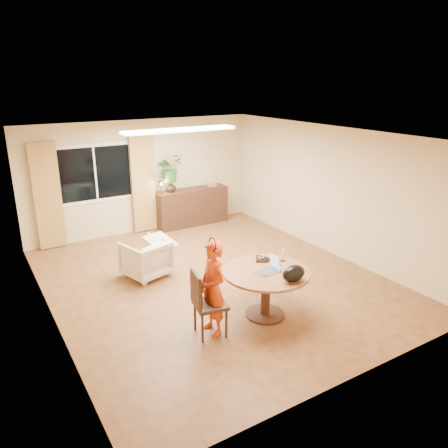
% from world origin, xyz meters
% --- Properties ---
extents(floor, '(6.50, 6.50, 0.00)m').
position_xyz_m(floor, '(0.00, 0.00, 0.00)').
color(floor, brown).
rests_on(floor, ground).
extents(ceiling, '(6.50, 6.50, 0.00)m').
position_xyz_m(ceiling, '(0.00, 0.00, 2.60)').
color(ceiling, white).
rests_on(ceiling, wall_back).
extents(wall_back, '(5.50, 0.00, 5.50)m').
position_xyz_m(wall_back, '(0.00, 3.25, 1.30)').
color(wall_back, '#CFB386').
rests_on(wall_back, floor).
extents(wall_left, '(0.00, 6.50, 6.50)m').
position_xyz_m(wall_left, '(-2.75, 0.00, 1.30)').
color(wall_left, '#CFB386').
rests_on(wall_left, floor).
extents(wall_right, '(0.00, 6.50, 6.50)m').
position_xyz_m(wall_right, '(2.75, 0.00, 1.30)').
color(wall_right, '#CFB386').
rests_on(wall_right, floor).
extents(window, '(1.70, 0.03, 1.30)m').
position_xyz_m(window, '(-1.10, 3.23, 1.50)').
color(window, white).
rests_on(window, wall_back).
extents(curtain_left, '(0.55, 0.08, 2.25)m').
position_xyz_m(curtain_left, '(-2.15, 3.15, 1.15)').
color(curtain_left, olive).
rests_on(curtain_left, wall_back).
extents(curtain_right, '(0.55, 0.08, 2.25)m').
position_xyz_m(curtain_right, '(-0.05, 3.15, 1.15)').
color(curtain_right, olive).
rests_on(curtain_right, wall_back).
extents(ceiling_panel, '(2.20, 0.35, 0.05)m').
position_xyz_m(ceiling_panel, '(0.00, 1.20, 2.57)').
color(ceiling_panel, white).
rests_on(ceiling_panel, ceiling).
extents(dining_table, '(1.31, 1.31, 0.75)m').
position_xyz_m(dining_table, '(0.06, -1.48, 0.59)').
color(dining_table, brown).
rests_on(dining_table, floor).
extents(dining_chair, '(0.55, 0.51, 0.99)m').
position_xyz_m(dining_chair, '(-0.91, -1.49, 0.49)').
color(dining_chair, black).
rests_on(dining_chair, floor).
extents(child, '(0.52, 0.35, 1.39)m').
position_xyz_m(child, '(-0.85, -1.47, 0.69)').
color(child, red).
rests_on(child, floor).
extents(laptop, '(0.36, 0.24, 0.24)m').
position_xyz_m(laptop, '(0.04, -1.52, 0.87)').
color(laptop, '#B7B7BC').
rests_on(laptop, dining_table).
extents(tumbler, '(0.09, 0.09, 0.11)m').
position_xyz_m(tumbler, '(0.15, -1.15, 0.80)').
color(tumbler, white).
rests_on(tumbler, dining_table).
extents(wine_glass, '(0.09, 0.09, 0.22)m').
position_xyz_m(wine_glass, '(0.50, -1.32, 0.86)').
color(wine_glass, white).
rests_on(wine_glass, dining_table).
extents(pot_lid, '(0.28, 0.28, 0.04)m').
position_xyz_m(pot_lid, '(0.26, -1.13, 0.77)').
color(pot_lid, white).
rests_on(pot_lid, dining_table).
extents(handbag, '(0.42, 0.33, 0.25)m').
position_xyz_m(handbag, '(0.18, -1.97, 0.87)').
color(handbag, black).
rests_on(handbag, dining_table).
extents(armchair, '(0.92, 0.93, 0.69)m').
position_xyz_m(armchair, '(-0.97, 0.80, 0.35)').
color(armchair, beige).
rests_on(armchair, floor).
extents(throw, '(0.58, 0.65, 0.03)m').
position_xyz_m(throw, '(-0.68, 0.77, 0.71)').
color(throw, beige).
rests_on(throw, armchair).
extents(sideboard, '(1.81, 0.44, 0.91)m').
position_xyz_m(sideboard, '(1.13, 3.01, 0.45)').
color(sideboard, black).
rests_on(sideboard, floor).
extents(vase, '(0.26, 0.26, 0.25)m').
position_xyz_m(vase, '(0.59, 3.01, 1.03)').
color(vase, black).
rests_on(vase, sideboard).
extents(bouquet, '(0.73, 0.68, 0.66)m').
position_xyz_m(bouquet, '(0.57, 3.01, 1.48)').
color(bouquet, '#255C22').
rests_on(bouquet, vase).
extents(book_stack, '(0.23, 0.19, 0.08)m').
position_xyz_m(book_stack, '(1.71, 3.01, 0.95)').
color(book_stack, brown).
rests_on(book_stack, sideboard).
extents(desk_lamp, '(0.16, 0.16, 0.32)m').
position_xyz_m(desk_lamp, '(0.32, 2.96, 1.07)').
color(desk_lamp, black).
rests_on(desk_lamp, sideboard).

